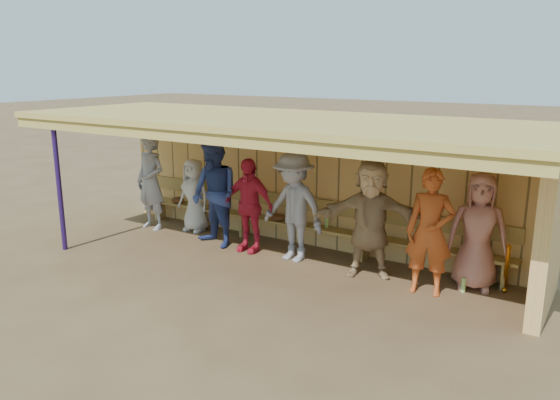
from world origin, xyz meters
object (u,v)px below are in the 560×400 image
(player_e, at_px, (294,207))
(player_f, at_px, (370,219))
(player_c, at_px, (215,194))
(player_g, at_px, (430,232))
(player_b, at_px, (194,195))
(bench, at_px, (302,219))
(player_h, at_px, (478,232))
(player_d, at_px, (249,205))
(player_a, at_px, (151,182))

(player_e, distance_m, player_f, 1.40)
(player_c, bearing_deg, player_g, 14.21)
(player_b, relative_size, player_f, 0.78)
(player_e, bearing_deg, bench, 117.22)
(player_g, relative_size, player_h, 1.05)
(player_g, bearing_deg, player_e, 166.84)
(player_d, distance_m, player_g, 3.35)
(player_h, height_order, bench, player_h)
(player_f, distance_m, bench, 1.84)
(player_h, bearing_deg, player_g, -149.65)
(bench, bearing_deg, player_g, -18.17)
(player_c, bearing_deg, player_h, 21.32)
(player_d, bearing_deg, player_b, 165.29)
(player_g, bearing_deg, player_d, 168.05)
(player_a, xyz_separation_m, player_c, (1.82, -0.17, 0.01))
(bench, bearing_deg, player_f, -23.01)
(player_e, relative_size, bench, 0.25)
(player_c, height_order, player_e, player_c)
(player_a, distance_m, player_f, 4.86)
(player_c, relative_size, player_f, 1.05)
(player_a, bearing_deg, bench, 15.96)
(bench, bearing_deg, player_d, -133.25)
(player_a, xyz_separation_m, player_g, (5.87, -0.21, -0.05))
(player_g, distance_m, bench, 2.83)
(player_a, relative_size, player_g, 1.05)
(player_b, bearing_deg, player_c, -28.54)
(player_a, distance_m, player_b, 0.95)
(player_e, height_order, bench, player_e)
(player_b, height_order, bench, player_b)
(player_a, relative_size, player_h, 1.11)
(player_b, height_order, player_d, player_d)
(bench, bearing_deg, player_h, -5.44)
(player_e, bearing_deg, player_d, -171.00)
(player_f, xyz_separation_m, player_g, (1.01, -0.17, -0.01))
(player_b, relative_size, player_e, 0.79)
(player_d, relative_size, player_e, 0.90)
(player_h, bearing_deg, player_f, 178.68)
(player_b, xyz_separation_m, player_h, (5.57, 0.00, 0.15))
(player_c, xyz_separation_m, player_d, (0.69, 0.10, -0.14))
(player_c, bearing_deg, player_a, -170.62)
(player_d, height_order, bench, player_d)
(player_d, xyz_separation_m, player_g, (3.35, -0.14, 0.08))
(player_a, bearing_deg, player_c, -1.08)
(player_b, relative_size, bench, 0.20)
(player_a, xyz_separation_m, player_d, (2.52, -0.07, -0.13))
(player_d, height_order, player_g, player_g)
(player_f, relative_size, bench, 0.25)
(player_d, distance_m, bench, 1.06)
(player_a, relative_size, player_e, 1.04)
(player_g, bearing_deg, player_f, 160.72)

